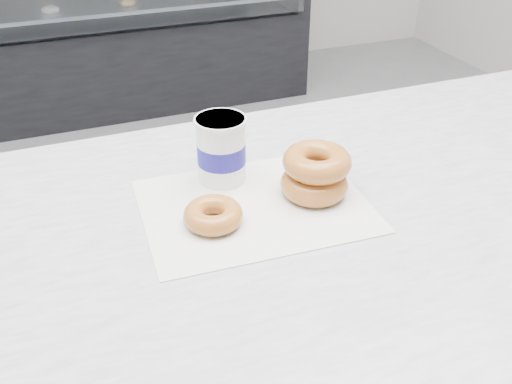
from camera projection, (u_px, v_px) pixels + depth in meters
ground at (201, 352)px, 1.79m from camera, size 5.00×5.00×0.00m
display_case at (89, 19)px, 3.20m from camera, size 2.40×0.74×1.25m
wax_paper at (255, 206)px, 0.87m from camera, size 0.35×0.28×0.00m
donut_single at (213, 215)px, 0.82m from camera, size 0.10×0.10×0.03m
donut_stack at (315, 173)px, 0.88m from camera, size 0.14×0.14×0.07m
coffee_cup at (221, 149)px, 0.91m from camera, size 0.08×0.08×0.11m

